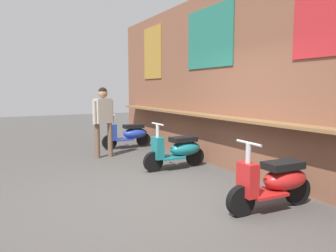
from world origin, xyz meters
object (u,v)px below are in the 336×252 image
scooter_teal (178,150)px  shopper_browsing (103,114)px  scooter_red (276,181)px  scooter_blue (130,134)px

scooter_teal → shopper_browsing: shopper_browsing is taller
scooter_teal → scooter_red: 2.59m
scooter_blue → scooter_red: (5.27, -0.00, 0.00)m
scooter_teal → scooter_red: size_ratio=1.00×
scooter_teal → scooter_red: (2.59, -0.00, 0.00)m
scooter_blue → scooter_red: size_ratio=1.00×
scooter_blue → shopper_browsing: shopper_browsing is taller
shopper_browsing → scooter_blue: bearing=-66.8°
scooter_blue → scooter_teal: bearing=92.6°
scooter_red → shopper_browsing: size_ratio=0.84×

